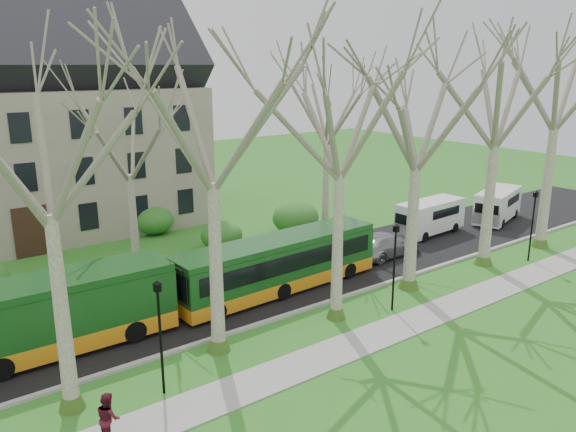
% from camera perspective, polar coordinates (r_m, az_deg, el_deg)
% --- Properties ---
extents(ground, '(120.00, 120.00, 0.00)m').
position_cam_1_polar(ground, '(25.32, -0.74, -12.17)').
color(ground, '#2E7621').
rests_on(ground, ground).
extents(sidewalk, '(70.00, 2.00, 0.06)m').
position_cam_1_polar(sidewalk, '(23.57, 2.94, -14.33)').
color(sidewalk, gray).
rests_on(sidewalk, ground).
extents(road, '(80.00, 8.00, 0.06)m').
position_cam_1_polar(road, '(29.52, -7.08, -8.09)').
color(road, black).
rests_on(road, ground).
extents(curb, '(80.00, 0.25, 0.14)m').
position_cam_1_polar(curb, '(26.39, -2.69, -10.82)').
color(curb, '#A5A39E').
rests_on(curb, ground).
extents(building, '(26.50, 12.20, 16.00)m').
position_cam_1_polar(building, '(42.99, -27.26, 8.75)').
color(building, gray).
rests_on(building, ground).
extents(tree_row_verge, '(49.00, 7.00, 14.00)m').
position_cam_1_polar(tree_row_verge, '(23.21, -1.24, 3.66)').
color(tree_row_verge, gray).
rests_on(tree_row_verge, ground).
extents(tree_row_far, '(33.00, 7.00, 12.00)m').
position_cam_1_polar(tree_row_far, '(32.04, -14.42, 4.57)').
color(tree_row_far, gray).
rests_on(tree_row_far, ground).
extents(lamp_row, '(36.22, 0.22, 4.30)m').
position_cam_1_polar(lamp_row, '(23.51, 0.68, -7.49)').
color(lamp_row, black).
rests_on(lamp_row, ground).
extents(hedges, '(30.60, 8.60, 2.00)m').
position_cam_1_polar(hedges, '(34.99, -20.83, -3.55)').
color(hedges, '#1C6326').
rests_on(hedges, ground).
extents(bus_lead, '(13.16, 2.89, 3.28)m').
position_cam_1_polar(bus_lead, '(25.08, -26.49, -9.84)').
color(bus_lead, '#144617').
rests_on(bus_lead, road).
extents(bus_follow, '(11.92, 2.98, 2.96)m').
position_cam_1_polar(bus_follow, '(29.47, -0.99, -4.86)').
color(bus_follow, '#144617').
rests_on(bus_follow, road).
extents(sedan, '(5.26, 2.39, 1.49)m').
position_cam_1_polar(sedan, '(35.43, 9.89, -2.86)').
color(sedan, '#9F9FA3').
rests_on(sedan, road).
extents(van_a, '(5.54, 2.26, 2.37)m').
position_cam_1_polar(van_a, '(40.55, 14.23, -0.15)').
color(van_a, white).
rests_on(van_a, road).
extents(van_b, '(5.86, 3.55, 2.41)m').
position_cam_1_polar(van_b, '(45.48, 20.52, 1.00)').
color(van_b, white).
rests_on(van_b, road).
extents(pedestrian_b, '(0.68, 0.86, 1.73)m').
position_cam_1_polar(pedestrian_b, '(19.50, -17.78, -18.93)').
color(pedestrian_b, '#501222').
rests_on(pedestrian_b, sidewalk).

